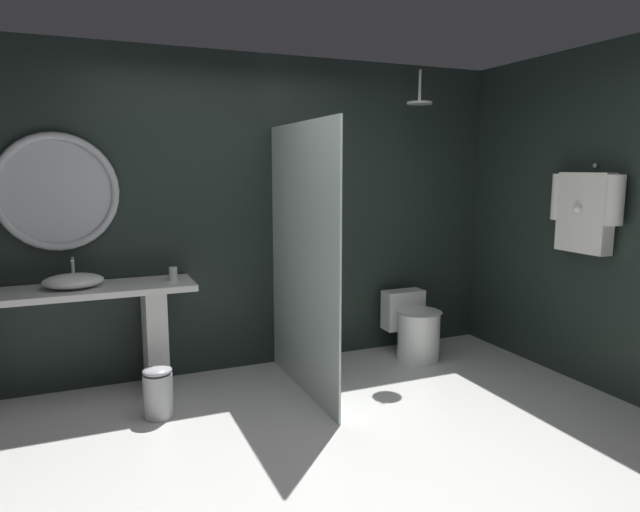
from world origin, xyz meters
TOP-DOWN VIEW (x-y plane):
  - ground_plane at (0.00, 0.00)m, footprint 5.76×5.76m
  - back_wall_panel at (0.00, 1.90)m, footprint 4.80×0.10m
  - side_wall_right at (2.35, 0.76)m, footprint 0.10×2.47m
  - vanity_counter at (-1.43, 1.58)m, footprint 1.80×0.49m
  - vessel_sink at (-1.36, 1.59)m, footprint 0.41×0.34m
  - tumbler_cup at (-0.67, 1.59)m, footprint 0.06×0.06m
  - round_wall_mirror at (-1.43, 1.81)m, footprint 0.85×0.06m
  - shower_glass_panel at (0.21, 1.18)m, footprint 0.02×1.34m
  - rain_shower_head at (1.42, 1.52)m, footprint 0.22×0.22m
  - hanging_bathrobe at (2.21, 0.44)m, footprint 0.20×0.62m
  - toilet at (1.40, 1.48)m, footprint 0.39×0.57m
  - waste_bin at (-0.87, 1.11)m, footprint 0.20×0.20m

SIDE VIEW (x-z plane):
  - ground_plane at x=0.00m, z-range 0.00..0.00m
  - waste_bin at x=-0.87m, z-range 0.00..0.36m
  - toilet at x=1.40m, z-range -0.01..0.56m
  - vanity_counter at x=-1.43m, z-range 0.10..0.95m
  - tumbler_cup at x=-0.67m, z-range 0.85..0.95m
  - vessel_sink at x=-1.36m, z-range 0.80..1.00m
  - shower_glass_panel at x=0.21m, z-range 0.00..2.01m
  - back_wall_panel at x=0.00m, z-range 0.00..2.60m
  - side_wall_right at x=2.35m, z-range 0.00..2.60m
  - hanging_bathrobe at x=2.21m, z-range 1.05..1.72m
  - round_wall_mirror at x=-1.43m, z-range 1.09..1.94m
  - rain_shower_head at x=1.42m, z-range 2.11..2.39m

